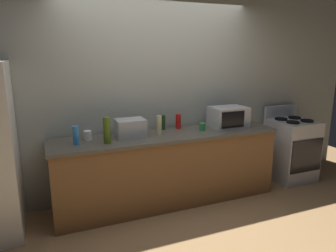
{
  "coord_description": "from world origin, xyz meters",
  "views": [
    {
      "loc": [
        -1.4,
        -3.02,
        1.88
      ],
      "look_at": [
        0.0,
        0.4,
        1.0
      ],
      "focal_mm": 33.22,
      "sensor_mm": 36.0,
      "label": 1
    }
  ],
  "objects_px": {
    "stove_range": "(291,149)",
    "microwave": "(228,117)",
    "bottle_spray_cleaner": "(76,135)",
    "mug_white": "(88,135)",
    "bottle_olive_oil": "(107,130)",
    "bottle_wine": "(163,122)",
    "mug_green": "(202,127)",
    "toaster_oven": "(130,128)",
    "bottle_hot_sauce": "(178,121)",
    "bottle_hand_soap": "(159,125)"
  },
  "relations": [
    {
      "from": "toaster_oven",
      "to": "bottle_hot_sauce",
      "type": "bearing_deg",
      "value": 12.07
    },
    {
      "from": "toaster_oven",
      "to": "mug_white",
      "type": "height_order",
      "value": "toaster_oven"
    },
    {
      "from": "bottle_olive_oil",
      "to": "bottle_wine",
      "type": "relative_size",
      "value": 1.54
    },
    {
      "from": "bottle_wine",
      "to": "mug_green",
      "type": "relative_size",
      "value": 1.97
    },
    {
      "from": "microwave",
      "to": "toaster_oven",
      "type": "distance_m",
      "value": 1.36
    },
    {
      "from": "toaster_oven",
      "to": "mug_green",
      "type": "distance_m",
      "value": 0.94
    },
    {
      "from": "bottle_spray_cleaner",
      "to": "mug_white",
      "type": "distance_m",
      "value": 0.2
    },
    {
      "from": "stove_range",
      "to": "bottle_hot_sauce",
      "type": "distance_m",
      "value": 1.86
    },
    {
      "from": "bottle_olive_oil",
      "to": "bottle_wine",
      "type": "bearing_deg",
      "value": 23.91
    },
    {
      "from": "stove_range",
      "to": "bottle_wine",
      "type": "relative_size",
      "value": 5.66
    },
    {
      "from": "bottle_wine",
      "to": "bottle_spray_cleaner",
      "type": "bearing_deg",
      "value": -166.5
    },
    {
      "from": "microwave",
      "to": "bottle_olive_oil",
      "type": "distance_m",
      "value": 1.68
    },
    {
      "from": "stove_range",
      "to": "bottle_olive_oil",
      "type": "relative_size",
      "value": 3.68
    },
    {
      "from": "bottle_spray_cleaner",
      "to": "mug_green",
      "type": "bearing_deg",
      "value": 0.98
    },
    {
      "from": "bottle_spray_cleaner",
      "to": "mug_green",
      "type": "distance_m",
      "value": 1.57
    },
    {
      "from": "bottle_hand_soap",
      "to": "mug_green",
      "type": "relative_size",
      "value": 2.44
    },
    {
      "from": "bottle_spray_cleaner",
      "to": "bottle_hot_sauce",
      "type": "height_order",
      "value": "bottle_spray_cleaner"
    },
    {
      "from": "stove_range",
      "to": "mug_green",
      "type": "height_order",
      "value": "stove_range"
    },
    {
      "from": "microwave",
      "to": "bottle_olive_oil",
      "type": "bearing_deg",
      "value": -174.29
    },
    {
      "from": "mug_white",
      "to": "mug_green",
      "type": "xyz_separation_m",
      "value": [
        1.42,
        -0.11,
        -0.0
      ]
    },
    {
      "from": "stove_range",
      "to": "bottle_hot_sauce",
      "type": "bearing_deg",
      "value": 173.3
    },
    {
      "from": "bottle_olive_oil",
      "to": "bottle_wine",
      "type": "xyz_separation_m",
      "value": [
        0.8,
        0.35,
        -0.05
      ]
    },
    {
      "from": "bottle_wine",
      "to": "mug_white",
      "type": "distance_m",
      "value": 0.99
    },
    {
      "from": "toaster_oven",
      "to": "mug_white",
      "type": "relative_size",
      "value": 3.19
    },
    {
      "from": "toaster_oven",
      "to": "mug_green",
      "type": "bearing_deg",
      "value": -4.14
    },
    {
      "from": "bottle_hand_soap",
      "to": "bottle_wine",
      "type": "relative_size",
      "value": 1.24
    },
    {
      "from": "bottle_olive_oil",
      "to": "bottle_wine",
      "type": "height_order",
      "value": "bottle_olive_oil"
    },
    {
      "from": "bottle_hot_sauce",
      "to": "toaster_oven",
      "type": "bearing_deg",
      "value": -167.93
    },
    {
      "from": "microwave",
      "to": "bottle_spray_cleaner",
      "type": "height_order",
      "value": "microwave"
    },
    {
      "from": "microwave",
      "to": "bottle_hand_soap",
      "type": "xyz_separation_m",
      "value": [
        -1.01,
        -0.04,
        -0.02
      ]
    },
    {
      "from": "mug_white",
      "to": "bottle_olive_oil",
      "type": "bearing_deg",
      "value": -51.09
    },
    {
      "from": "stove_range",
      "to": "microwave",
      "type": "relative_size",
      "value": 2.25
    },
    {
      "from": "bottle_hot_sauce",
      "to": "mug_white",
      "type": "height_order",
      "value": "bottle_hot_sauce"
    },
    {
      "from": "bottle_wine",
      "to": "mug_white",
      "type": "xyz_separation_m",
      "value": [
        -0.98,
        -0.13,
        -0.04
      ]
    },
    {
      "from": "bottle_hot_sauce",
      "to": "stove_range",
      "type": "bearing_deg",
      "value": -6.7
    },
    {
      "from": "bottle_olive_oil",
      "to": "mug_white",
      "type": "bearing_deg",
      "value": 128.91
    },
    {
      "from": "bottle_olive_oil",
      "to": "bottle_hot_sauce",
      "type": "relative_size",
      "value": 1.52
    },
    {
      "from": "bottle_spray_cleaner",
      "to": "bottle_hand_soap",
      "type": "bearing_deg",
      "value": 2.53
    },
    {
      "from": "bottle_hand_soap",
      "to": "bottle_hot_sauce",
      "type": "height_order",
      "value": "bottle_hand_soap"
    },
    {
      "from": "microwave",
      "to": "mug_green",
      "type": "relative_size",
      "value": 4.95
    },
    {
      "from": "stove_range",
      "to": "mug_green",
      "type": "relative_size",
      "value": 11.14
    },
    {
      "from": "bottle_hot_sauce",
      "to": "bottle_hand_soap",
      "type": "bearing_deg",
      "value": -149.88
    },
    {
      "from": "stove_range",
      "to": "bottle_spray_cleaner",
      "type": "distance_m",
      "value": 3.14
    },
    {
      "from": "bottle_spray_cleaner",
      "to": "mug_white",
      "type": "relative_size",
      "value": 1.93
    },
    {
      "from": "bottle_spray_cleaner",
      "to": "mug_green",
      "type": "height_order",
      "value": "bottle_spray_cleaner"
    },
    {
      "from": "bottle_wine",
      "to": "mug_white",
      "type": "bearing_deg",
      "value": -172.4
    },
    {
      "from": "bottle_hot_sauce",
      "to": "mug_green",
      "type": "bearing_deg",
      "value": -41.73
    },
    {
      "from": "toaster_oven",
      "to": "bottle_spray_cleaner",
      "type": "height_order",
      "value": "toaster_oven"
    },
    {
      "from": "bottle_hand_soap",
      "to": "microwave",
      "type": "bearing_deg",
      "value": 2.19
    },
    {
      "from": "microwave",
      "to": "mug_green",
      "type": "xyz_separation_m",
      "value": [
        -0.42,
        -0.06,
        -0.09
      ]
    }
  ]
}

